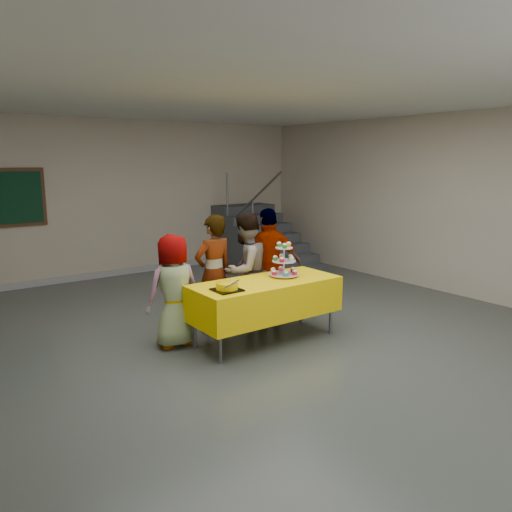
# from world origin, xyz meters

# --- Properties ---
(room_shell) EXTENTS (10.00, 10.04, 3.02)m
(room_shell) POSITION_xyz_m (0.00, 0.02, 2.13)
(room_shell) COLOR #4C514C
(room_shell) RESTS_ON ground
(bake_table) EXTENTS (1.88, 0.78, 0.77)m
(bake_table) POSITION_xyz_m (0.09, 0.41, 0.56)
(bake_table) COLOR #595960
(bake_table) RESTS_ON ground
(cupcake_stand) EXTENTS (0.38, 0.38, 0.44)m
(cupcake_stand) POSITION_xyz_m (0.42, 0.46, 0.94)
(cupcake_stand) COLOR silver
(cupcake_stand) RESTS_ON bake_table
(bear_cake) EXTENTS (0.32, 0.36, 0.12)m
(bear_cake) POSITION_xyz_m (-0.54, 0.29, 0.83)
(bear_cake) COLOR black
(bear_cake) RESTS_ON bake_table
(schoolchild_a) EXTENTS (0.67, 0.44, 1.38)m
(schoolchild_a) POSITION_xyz_m (-0.90, 0.92, 0.69)
(schoolchild_a) COLOR slate
(schoolchild_a) RESTS_ON ground
(schoolchild_b) EXTENTS (0.59, 0.40, 1.55)m
(schoolchild_b) POSITION_xyz_m (-0.23, 1.11, 0.77)
(schoolchild_b) COLOR slate
(schoolchild_b) RESTS_ON ground
(schoolchild_c) EXTENTS (0.87, 0.76, 1.53)m
(schoolchild_c) POSITION_xyz_m (0.24, 1.06, 0.77)
(schoolchild_c) COLOR slate
(schoolchild_c) RESTS_ON ground
(schoolchild_d) EXTENTS (1.00, 0.65, 1.59)m
(schoolchild_d) POSITION_xyz_m (0.61, 1.00, 0.79)
(schoolchild_d) COLOR slate
(schoolchild_d) RESTS_ON ground
(staircase) EXTENTS (1.30, 2.40, 2.04)m
(staircase) POSITION_xyz_m (2.70, 4.13, 0.49)
(staircase) COLOR #424447
(staircase) RESTS_ON ground
(noticeboard) EXTENTS (1.30, 0.05, 1.00)m
(noticeboard) POSITION_xyz_m (-1.99, 4.96, 1.60)
(noticeboard) COLOR #472B16
(noticeboard) RESTS_ON ground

